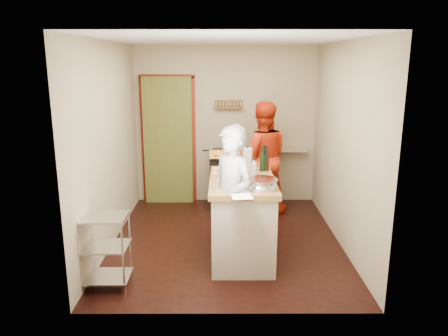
{
  "coord_description": "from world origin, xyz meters",
  "views": [
    {
      "loc": [
        -0.04,
        -5.46,
        2.36
      ],
      "look_at": [
        -0.03,
        0.0,
        1.0
      ],
      "focal_mm": 35.0,
      "sensor_mm": 36.0,
      "label": 1
    }
  ],
  "objects_px": {
    "person_stripe": "(231,200)",
    "person_red": "(262,157)",
    "stove": "(229,180)",
    "island": "(242,216)",
    "wire_shelving": "(106,247)"
  },
  "relations": [
    {
      "from": "person_stripe",
      "to": "person_red",
      "type": "bearing_deg",
      "value": 126.58
    },
    {
      "from": "stove",
      "to": "person_stripe",
      "type": "distance_m",
      "value": 2.31
    },
    {
      "from": "person_stripe",
      "to": "island",
      "type": "bearing_deg",
      "value": 119.39
    },
    {
      "from": "wire_shelving",
      "to": "island",
      "type": "bearing_deg",
      "value": 26.12
    },
    {
      "from": "stove",
      "to": "island",
      "type": "relative_size",
      "value": 0.69
    },
    {
      "from": "island",
      "to": "person_stripe",
      "type": "bearing_deg",
      "value": -111.47
    },
    {
      "from": "wire_shelving",
      "to": "island",
      "type": "xyz_separation_m",
      "value": [
        1.47,
        0.72,
        0.08
      ]
    },
    {
      "from": "stove",
      "to": "wire_shelving",
      "type": "height_order",
      "value": "stove"
    },
    {
      "from": "island",
      "to": "person_red",
      "type": "relative_size",
      "value": 0.83
    },
    {
      "from": "island",
      "to": "person_stripe",
      "type": "relative_size",
      "value": 0.86
    },
    {
      "from": "wire_shelving",
      "to": "person_stripe",
      "type": "distance_m",
      "value": 1.43
    },
    {
      "from": "wire_shelving",
      "to": "person_red",
      "type": "xyz_separation_m",
      "value": [
        1.85,
        2.4,
        0.43
      ]
    },
    {
      "from": "stove",
      "to": "person_red",
      "type": "relative_size",
      "value": 0.58
    },
    {
      "from": "person_stripe",
      "to": "wire_shelving",
      "type": "bearing_deg",
      "value": -114.36
    },
    {
      "from": "wire_shelving",
      "to": "person_red",
      "type": "height_order",
      "value": "person_red"
    }
  ]
}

